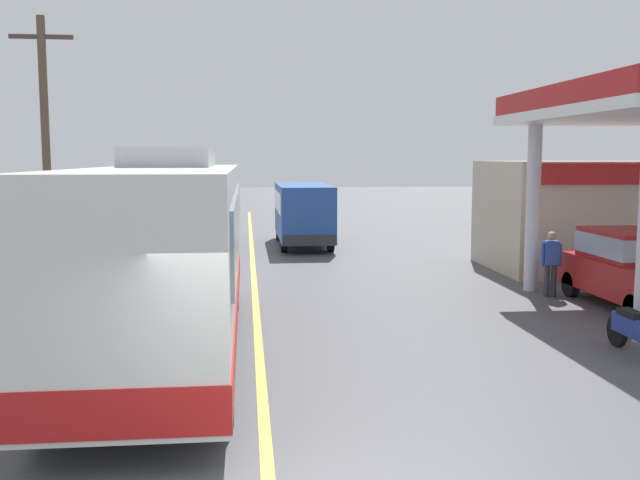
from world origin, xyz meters
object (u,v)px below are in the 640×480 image
motorcycle_parked_forecourt (635,331)px  coach_bus_main (167,257)px  pedestrian_near_pump (551,260)px  car_at_pump (630,265)px  minibus_opposing_lane (303,209)px

motorcycle_parked_forecourt → coach_bus_main: bearing=171.4°
coach_bus_main → pedestrian_near_pump: size_ratio=6.65×
coach_bus_main → car_at_pump: (10.35, 2.61, -0.71)m
minibus_opposing_lane → motorcycle_parked_forecourt: size_ratio=3.41×
minibus_opposing_lane → coach_bus_main: bearing=-103.6°
coach_bus_main → motorcycle_parked_forecourt: bearing=-8.6°
car_at_pump → motorcycle_parked_forecourt: 4.42m
coach_bus_main → car_at_pump: 10.70m
motorcycle_parked_forecourt → pedestrian_near_pump: bearing=81.5°
car_at_pump → pedestrian_near_pump: size_ratio=2.53×
car_at_pump → pedestrian_near_pump: bearing=129.9°
minibus_opposing_lane → motorcycle_parked_forecourt: bearing=-74.6°
car_at_pump → pedestrian_near_pump: (-1.26, 1.51, -0.08)m
coach_bus_main → minibus_opposing_lane: size_ratio=1.80×
minibus_opposing_lane → pedestrian_near_pump: minibus_opposing_lane is taller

